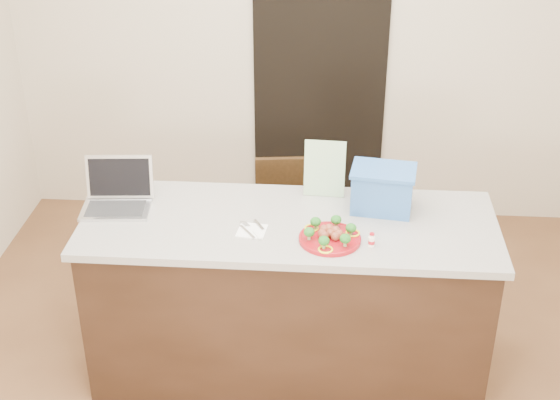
# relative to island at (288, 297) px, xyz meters

# --- Properties ---
(ground) EXTENTS (4.00, 4.00, 0.00)m
(ground) POSITION_rel_island_xyz_m (0.00, -0.25, -0.46)
(ground) COLOR brown
(ground) RESTS_ON ground
(room_shell) EXTENTS (4.00, 4.00, 4.00)m
(room_shell) POSITION_rel_island_xyz_m (0.00, -0.25, 1.16)
(room_shell) COLOR white
(room_shell) RESTS_ON ground
(doorway) EXTENTS (0.90, 0.02, 2.00)m
(doorway) POSITION_rel_island_xyz_m (0.10, 1.73, 0.54)
(doorway) COLOR black
(doorway) RESTS_ON ground
(island) EXTENTS (2.06, 0.76, 0.92)m
(island) POSITION_rel_island_xyz_m (0.00, 0.00, 0.00)
(island) COLOR black
(island) RESTS_ON ground
(plate) EXTENTS (0.30, 0.30, 0.02)m
(plate) POSITION_rel_island_xyz_m (0.20, -0.16, 0.47)
(plate) COLOR maroon
(plate) RESTS_ON island
(meatballs) EXTENTS (0.12, 0.11, 0.04)m
(meatballs) POSITION_rel_island_xyz_m (0.20, -0.16, 0.50)
(meatballs) COLOR brown
(meatballs) RESTS_ON plate
(broccoli) EXTENTS (0.25, 0.25, 0.04)m
(broccoli) POSITION_rel_island_xyz_m (0.20, -0.16, 0.52)
(broccoli) COLOR #155015
(broccoli) RESTS_ON plate
(pepper_rings) EXTENTS (0.27, 0.26, 0.01)m
(pepper_rings) POSITION_rel_island_xyz_m (0.20, -0.16, 0.48)
(pepper_rings) COLOR yellow
(pepper_rings) RESTS_ON plate
(napkin) EXTENTS (0.15, 0.15, 0.01)m
(napkin) POSITION_rel_island_xyz_m (-0.17, -0.11, 0.46)
(napkin) COLOR white
(napkin) RESTS_ON island
(fork) EXTENTS (0.09, 0.16, 0.00)m
(fork) POSITION_rel_island_xyz_m (-0.19, -0.09, 0.47)
(fork) COLOR silver
(fork) RESTS_ON napkin
(knife) EXTENTS (0.07, 0.18, 0.01)m
(knife) POSITION_rel_island_xyz_m (-0.14, -0.12, 0.47)
(knife) COLOR white
(knife) RESTS_ON napkin
(yogurt_bottle) EXTENTS (0.03, 0.03, 0.07)m
(yogurt_bottle) POSITION_rel_island_xyz_m (0.40, -0.20, 0.49)
(yogurt_bottle) COLOR white
(yogurt_bottle) RESTS_ON island
(laptop) EXTENTS (0.36, 0.30, 0.24)m
(laptop) POSITION_rel_island_xyz_m (-0.88, 0.10, 0.52)
(laptop) COLOR silver
(laptop) RESTS_ON island
(leaflet) EXTENTS (0.21, 0.06, 0.30)m
(leaflet) POSITION_rel_island_xyz_m (0.17, 0.29, 0.61)
(leaflet) COLOR silver
(leaflet) RESTS_ON island
(blue_box) EXTENTS (0.34, 0.27, 0.23)m
(blue_box) POSITION_rel_island_xyz_m (0.46, 0.16, 0.57)
(blue_box) COLOR #2E5EA6
(blue_box) RESTS_ON island
(chair) EXTENTS (0.41, 0.41, 0.84)m
(chair) POSITION_rel_island_xyz_m (-0.07, 0.79, 0.01)
(chair) COLOR #382210
(chair) RESTS_ON ground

